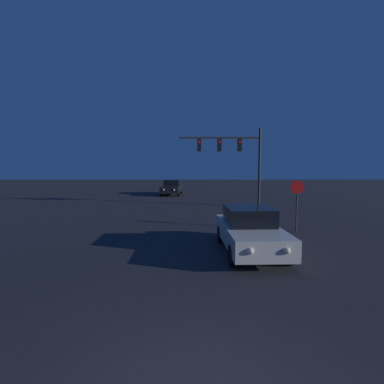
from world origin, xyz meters
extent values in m
cube|color=beige|center=(1.95, 6.64, 0.63)|extent=(1.94, 4.53, 0.63)
cube|color=black|center=(1.94, 6.86, 1.24)|extent=(1.59, 2.00, 0.58)
cylinder|color=black|center=(2.82, 5.28, 0.31)|extent=(0.22, 0.63, 0.63)
cylinder|color=black|center=(1.17, 5.22, 0.31)|extent=(0.22, 0.63, 0.63)
cylinder|color=black|center=(2.73, 8.05, 0.31)|extent=(0.22, 0.63, 0.63)
cylinder|color=black|center=(1.08, 8.00, 0.31)|extent=(0.22, 0.63, 0.63)
sphere|color=#F9EFC6|center=(2.51, 4.40, 0.69)|extent=(0.18, 0.18, 0.18)
sphere|color=#F9EFC6|center=(1.53, 4.36, 0.69)|extent=(0.18, 0.18, 0.18)
cube|color=black|center=(-2.09, 26.90, 0.63)|extent=(2.06, 4.58, 0.63)
cube|color=black|center=(-2.08, 27.12, 1.24)|extent=(1.64, 2.04, 0.58)
cylinder|color=black|center=(-1.35, 25.47, 0.31)|extent=(0.23, 0.64, 0.63)
cylinder|color=black|center=(-3.00, 25.56, 0.31)|extent=(0.23, 0.64, 0.63)
cylinder|color=black|center=(-1.19, 28.24, 0.31)|extent=(0.23, 0.64, 0.63)
cylinder|color=black|center=(-2.83, 28.34, 0.31)|extent=(0.23, 0.64, 0.63)
sphere|color=#F9EFC6|center=(-1.73, 24.62, 0.69)|extent=(0.18, 0.18, 0.18)
sphere|color=#F9EFC6|center=(-2.72, 24.67, 0.69)|extent=(0.18, 0.18, 0.18)
cylinder|color=#2D2D2D|center=(4.80, 18.05, 2.80)|extent=(0.18, 0.18, 5.61)
cube|color=#2D2D2D|center=(1.92, 18.05, 4.93)|extent=(5.77, 0.12, 0.12)
cube|color=black|center=(3.36, 18.05, 4.42)|extent=(0.28, 0.28, 0.90)
cylinder|color=red|center=(3.36, 17.90, 4.63)|extent=(0.20, 0.02, 0.20)
cube|color=black|center=(1.92, 18.05, 4.42)|extent=(0.28, 0.28, 0.90)
cylinder|color=red|center=(1.92, 17.90, 4.63)|extent=(0.20, 0.02, 0.20)
cube|color=black|center=(0.48, 18.05, 4.42)|extent=(0.28, 0.28, 0.90)
cylinder|color=red|center=(0.48, 17.90, 4.63)|extent=(0.20, 0.02, 0.20)
cylinder|color=#2D2D2D|center=(4.70, 9.97, 1.15)|extent=(0.07, 0.07, 2.30)
cylinder|color=red|center=(4.70, 9.95, 2.00)|extent=(0.61, 0.03, 0.61)
camera|label=1|loc=(-0.03, -3.42, 2.96)|focal=28.00mm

